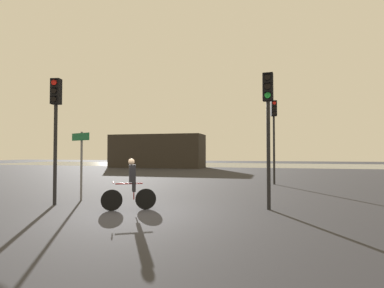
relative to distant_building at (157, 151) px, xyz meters
name	(u,v)px	position (x,y,z in m)	size (l,w,h in m)	color
ground_plane	(133,215)	(9.57, -26.88, -2.02)	(120.00, 120.00, 0.00)	#28282D
water_strip	(242,165)	(9.57, 10.00, -2.02)	(80.00, 16.00, 0.01)	slate
distant_building	(157,151)	(0.00, 0.00, 0.00)	(11.49, 4.00, 4.05)	#2D2823
traffic_light_near_left	(56,117)	(6.21, -26.02, 1.03)	(0.35, 0.37, 4.40)	black
traffic_light_near_right	(268,114)	(13.41, -25.08, 1.01)	(0.34, 0.36, 4.36)	black
traffic_light_far_right	(274,126)	(13.72, -17.16, 1.30)	(0.38, 0.40, 4.81)	black
direction_sign_post	(81,156)	(6.53, -24.99, -0.33)	(1.03, 0.45, 2.60)	slate
cyclist	(131,184)	(9.20, -26.23, -1.20)	(1.53, 0.85, 1.62)	black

